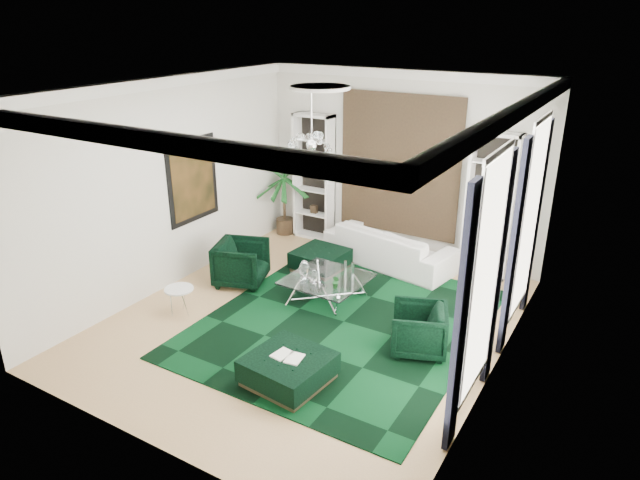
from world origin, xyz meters
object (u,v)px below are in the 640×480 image
Objects in this scene: armchair_right at (419,330)px; ottoman_side at (320,260)px; sofa at (390,246)px; ottoman_front at (288,370)px; side_table at (180,301)px; palm at (284,188)px; armchair_left at (241,263)px; coffee_table at (327,290)px.

ottoman_side is at bearing -143.83° from armchair_right.
ottoman_side is at bearing 52.95° from sofa.
armchair_right is 0.79× the size of ottoman_front.
palm is at bearing 98.63° from side_table.
ottoman_front is at bearing -14.45° from side_table.
sofa is 2.91× the size of armchair_left.
armchair_right is at bearing -117.36° from armchair_left.
armchair_left is at bearing -173.76° from coffee_table.
palm is at bearing 136.33° from coffee_table.
armchair_right is at bearing -34.55° from palm.
palm is (-2.54, 2.42, 0.86)m from coffee_table.
ottoman_front is 0.48× the size of palm.
armchair_left reaches higher than sofa.
sofa reaches higher than ottoman_front.
armchair_left is at bearing -73.35° from palm.
side_table is at bearing -97.12° from armchair_right.
coffee_table is 1.26× the size of ottoman_front.
sofa is 2.07m from coffee_table.
sofa is 2.03× the size of coffee_table.
armchair_right is at bearing 132.52° from sofa.
ottoman_front is at bearing -55.50° from palm.
palm is (-0.62, 4.10, 0.85)m from side_table.
armchair_right reaches higher than coffee_table.
ottoman_side is at bearing -57.39° from armchair_left.
sofa is at bearing 96.02° from ottoman_front.
palm reaches higher than ottoman_side.
sofa is 5.47× the size of side_table.
ottoman_side is at bearing 113.96° from ottoman_front.
ottoman_front is (1.53, -3.44, -0.00)m from ottoman_side.
armchair_left is 0.42× the size of palm.
side_table reaches higher than ottoman_front.
palm is (-1.76, 1.35, 0.88)m from ottoman_side.
ottoman_front is at bearing -57.85° from armchair_right.
armchair_left is 1.61m from ottoman_side.
palm is at bearing -3.01° from armchair_left.
side_table is 0.23× the size of palm.
ottoman_front is at bearing 106.65° from sofa.
palm is at bearing -145.76° from armchair_right.
palm is (-0.78, 2.61, 0.67)m from armchair_left.
ottoman_front is (0.75, -2.37, -0.02)m from coffee_table.
armchair_right is (1.71, -2.74, -0.02)m from sofa.
ottoman_side is 1.92× the size of side_table.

